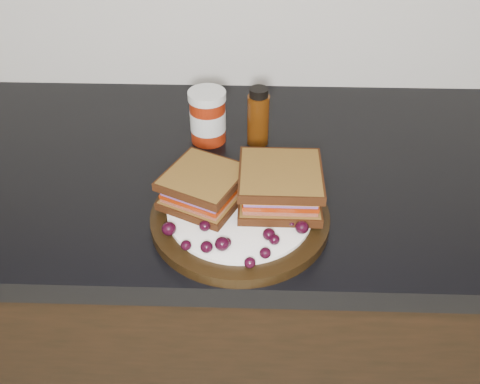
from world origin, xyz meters
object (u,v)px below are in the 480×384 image
at_px(sandwich_left, 204,187).
at_px(condiment_jar, 208,117).
at_px(oil_bottle, 258,116).
at_px(plate, 240,217).

relative_size(sandwich_left, condiment_jar, 1.09).
relative_size(sandwich_left, oil_bottle, 0.99).
bearing_deg(condiment_jar, oil_bottle, -3.24).
bearing_deg(condiment_jar, sandwich_left, -87.22).
distance_m(plate, oil_bottle, 0.24).
distance_m(sandwich_left, condiment_jar, 0.21).
xyz_separation_m(plate, sandwich_left, (-0.06, 0.02, 0.04)).
height_order(sandwich_left, condiment_jar, condiment_jar).
xyz_separation_m(sandwich_left, condiment_jar, (-0.01, 0.21, 0.00)).
relative_size(plate, oil_bottle, 2.46).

